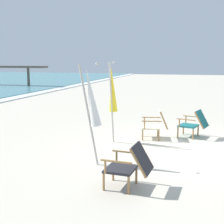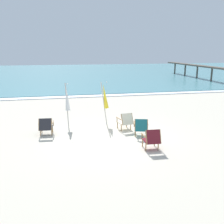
{
  "view_description": "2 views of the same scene",
  "coord_description": "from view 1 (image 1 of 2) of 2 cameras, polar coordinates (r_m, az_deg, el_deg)",
  "views": [
    {
      "loc": [
        -7.58,
        -0.16,
        2.14
      ],
      "look_at": [
        0.33,
        2.03,
        0.77
      ],
      "focal_mm": 50.0,
      "sensor_mm": 36.0,
      "label": 1
    },
    {
      "loc": [
        -2.2,
        -10.14,
        3.61
      ],
      "look_at": [
        0.27,
        1.27,
        0.78
      ],
      "focal_mm": 42.0,
      "sensor_mm": 36.0,
      "label": 2
    }
  ],
  "objects": [
    {
      "name": "beach_chair_front_left",
      "position": [
        8.64,
        8.11,
        -2.06
      ],
      "size": [
        0.68,
        0.79,
        0.81
      ],
      "color": "beige",
      "rests_on": "ground"
    },
    {
      "name": "beach_chair_back_left",
      "position": [
        5.29,
        3.34,
        -9.53
      ],
      "size": [
        0.64,
        0.81,
        0.78
      ],
      "color": "#28282D",
      "rests_on": "ground"
    },
    {
      "name": "beach_chair_front_right",
      "position": [
        8.97,
        14.83,
        -1.9
      ],
      "size": [
        0.76,
        0.89,
        0.78
      ],
      "color": "#196066",
      "rests_on": "ground"
    },
    {
      "name": "umbrella_furled_yellow",
      "position": [
        7.97,
        0.04,
        4.01
      ],
      "size": [
        0.4,
        0.27,
        2.11
      ],
      "color": "#B7B2A8",
      "rests_on": "ground"
    },
    {
      "name": "ground_plane",
      "position": [
        7.88,
        13.82,
        -6.58
      ],
      "size": [
        80.0,
        80.0,
        0.0
      ],
      "primitive_type": "plane",
      "color": "beige"
    },
    {
      "name": "umbrella_furled_white",
      "position": [
        6.26,
        -3.81,
        2.42
      ],
      "size": [
        0.3,
        0.48,
        2.1
      ],
      "color": "#B7B2A8",
      "rests_on": "ground"
    }
  ]
}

